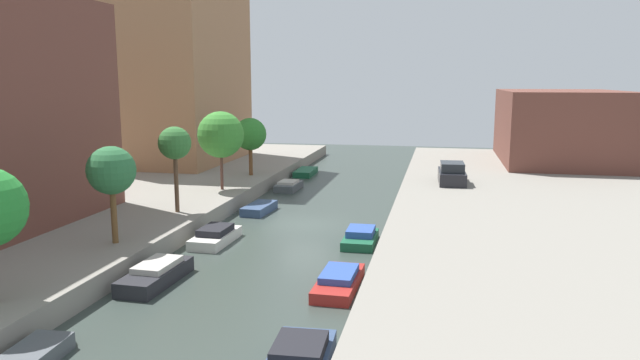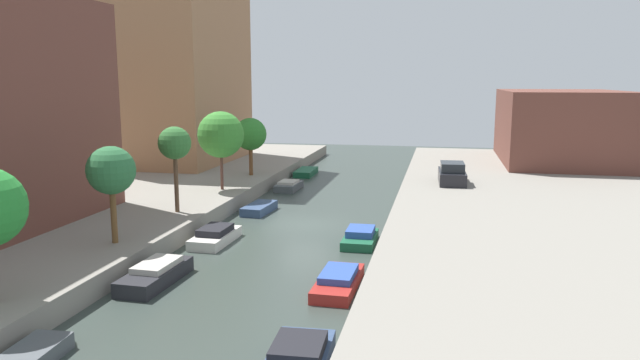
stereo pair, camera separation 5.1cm
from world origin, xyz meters
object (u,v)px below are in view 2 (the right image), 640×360
at_px(street_tree_4, 250,134).
at_px(moored_boat_right_2, 360,237).
at_px(moored_boat_left_1, 156,274).
at_px(street_tree_2, 175,144).
at_px(moored_boat_left_5, 306,172).
at_px(street_tree_1, 111,171).
at_px(apartment_tower_far, 173,55).
at_px(parked_car, 452,174).
at_px(moored_boat_left_3, 259,208).
at_px(moored_boat_left_4, 289,186).
at_px(moored_boat_left_2, 215,236).
at_px(street_tree_3, 221,135).
at_px(moored_boat_right_0, 299,360).
at_px(low_block_right, 560,126).
at_px(moored_boat_right_1, 338,281).

xyz_separation_m(street_tree_4, moored_boat_right_2, (10.50, -13.95, -3.83)).
height_order(moored_boat_left_1, moored_boat_right_2, moored_boat_left_1).
bearing_deg(moored_boat_right_2, street_tree_4, 126.96).
bearing_deg(street_tree_2, street_tree_4, 90.00).
bearing_deg(moored_boat_left_5, street_tree_1, -95.99).
bearing_deg(apartment_tower_far, parked_car, -15.96).
height_order(apartment_tower_far, moored_boat_left_3, apartment_tower_far).
bearing_deg(moored_boat_left_4, moored_boat_left_1, -90.27).
xyz_separation_m(street_tree_2, moored_boat_left_2, (3.14, -2.27, -4.46)).
relative_size(apartment_tower_far, street_tree_1, 4.26).
xyz_separation_m(street_tree_3, moored_boat_left_3, (3.23, -2.00, -4.44)).
xyz_separation_m(street_tree_1, moored_boat_left_4, (3.10, 19.26, -4.00)).
height_order(street_tree_4, moored_boat_right_0, street_tree_4).
height_order(moored_boat_left_1, moored_boat_left_5, moored_boat_left_1).
height_order(apartment_tower_far, parked_car, apartment_tower_far).
relative_size(street_tree_1, moored_boat_right_0, 1.32).
bearing_deg(moored_boat_left_2, street_tree_1, -126.70).
distance_m(moored_boat_left_1, moored_boat_left_2, 6.26).
bearing_deg(apartment_tower_far, moored_boat_left_5, 1.65).
bearing_deg(moored_boat_left_2, moored_boat_left_4, 90.14).
distance_m(moored_boat_left_3, moored_boat_right_2, 9.29).
bearing_deg(street_tree_4, moored_boat_left_2, -78.44).
distance_m(apartment_tower_far, street_tree_1, 28.32).
relative_size(moored_boat_left_1, moored_boat_left_3, 1.26).
xyz_separation_m(moored_boat_left_1, moored_boat_right_2, (7.49, 7.67, -0.05)).
bearing_deg(moored_boat_right_0, moored_boat_left_3, 110.69).
bearing_deg(street_tree_3, street_tree_4, 90.00).
xyz_separation_m(low_block_right, moored_boat_left_4, (-21.63, -13.29, -3.86)).
height_order(moored_boat_right_1, moored_boat_right_2, moored_boat_right_2).
height_order(street_tree_2, moored_boat_left_5, street_tree_2).
bearing_deg(parked_car, moored_boat_left_3, -147.54).
bearing_deg(moored_boat_left_5, street_tree_2, -97.92).
distance_m(parked_car, moored_boat_right_0, 27.73).
bearing_deg(parked_car, moored_boat_left_5, 149.46).
bearing_deg(apartment_tower_far, moored_boat_right_2, -45.94).
height_order(moored_boat_left_3, moored_boat_left_5, moored_boat_left_3).
relative_size(moored_boat_left_3, moored_boat_right_1, 0.80).
bearing_deg(apartment_tower_far, low_block_right, 10.83).
relative_size(parked_car, moored_boat_left_1, 1.01).
xyz_separation_m(moored_boat_left_4, moored_boat_right_2, (7.39, -13.63, 0.01)).
bearing_deg(moored_boat_left_1, moored_boat_left_5, 90.47).
relative_size(street_tree_3, moored_boat_left_4, 1.65).
xyz_separation_m(moored_boat_left_1, moored_boat_left_2, (0.14, 6.25, -0.02)).
bearing_deg(street_tree_2, moored_boat_left_2, -35.80).
distance_m(street_tree_3, parked_car, 16.52).
height_order(street_tree_4, moored_boat_left_4, street_tree_4).
bearing_deg(moored_boat_right_0, moored_boat_left_5, 102.83).
distance_m(parked_car, moored_boat_left_3, 14.28).
xyz_separation_m(street_tree_1, moored_boat_right_2, (10.50, 5.63, -3.98)).
distance_m(low_block_right, street_tree_2, 35.94).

